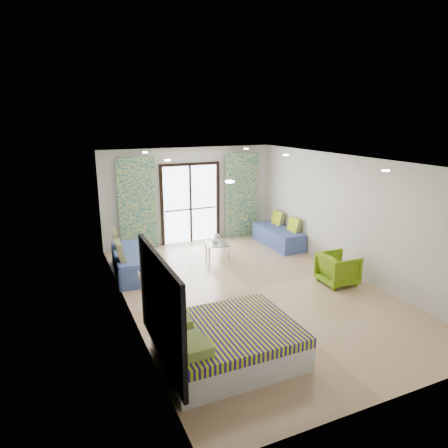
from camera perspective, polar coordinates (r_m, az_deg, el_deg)
name	(u,v)px	position (r m, az deg, el deg)	size (l,w,h in m)	color
floor	(250,289)	(8.54, 3.73, -9.29)	(5.00, 7.50, 0.01)	tan
ceiling	(252,161)	(7.82, 4.07, 9.03)	(5.00, 7.50, 0.01)	silver
wall_back	(190,195)	(11.44, -4.88, 4.10)	(5.00, 0.01, 2.70)	silver
wall_front	(397,305)	(5.27, 23.52, -10.59)	(5.00, 0.01, 2.70)	silver
wall_left	(126,243)	(7.30, -13.79, -2.66)	(0.01, 7.50, 2.70)	silver
wall_right	(349,216)	(9.47, 17.41, 1.14)	(0.01, 7.50, 2.70)	silver
balcony_door	(190,199)	(11.43, -4.82, 3.63)	(1.76, 0.08, 2.28)	black
balcony_rail	(191,209)	(11.50, -4.80, 2.13)	(1.52, 0.03, 0.04)	#595451
curtain_left	(137,205)	(10.89, -12.29, 2.71)	(1.00, 0.10, 2.50)	beige
curtain_right	(241,196)	(11.88, 2.51, 4.07)	(1.00, 0.10, 2.50)	beige
downlight_a	(230,182)	(5.43, 0.83, 6.08)	(0.12, 0.12, 0.02)	#FFE0B2
downlight_b	(386,171)	(7.07, 22.10, 7.08)	(0.12, 0.12, 0.02)	#FFE0B2
downlight_c	(168,160)	(8.23, -8.04, 9.02)	(0.12, 0.12, 0.02)	#FFE0B2
downlight_d	(286,155)	(9.39, 8.84, 9.72)	(0.12, 0.12, 0.02)	#FFE0B2
downlight_e	(145,152)	(10.16, -11.22, 10.01)	(0.12, 0.12, 0.02)	#FFE0B2
downlight_f	(246,149)	(11.12, 3.21, 10.69)	(0.12, 0.12, 0.02)	#FFE0B2
headboard	(160,308)	(5.52, -9.14, -11.70)	(0.06, 2.10, 1.50)	black
switch_plate	(139,275)	(6.63, -12.05, -7.13)	(0.02, 0.10, 0.10)	silver
bed	(227,342)	(6.18, 0.39, -16.50)	(1.98, 1.62, 0.68)	silver
daybed_left	(131,262)	(9.47, -13.21, -5.25)	(0.89, 1.97, 0.95)	#3C5090
daybed_right	(278,236)	(11.34, 7.79, -1.70)	(0.72, 1.78, 0.87)	#3C5090
coffee_table	(217,245)	(10.24, -1.00, -3.04)	(0.68, 0.68, 0.66)	silver
vase	(216,240)	(10.17, -1.20, -2.31)	(0.20, 0.21, 0.20)	white
armchair	(338,267)	(9.01, 15.98, -5.97)	(0.72, 0.68, 0.74)	#6B9913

